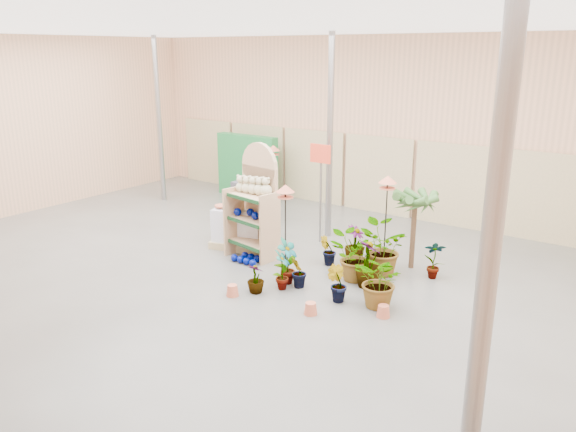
% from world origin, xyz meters
% --- Properties ---
extents(room, '(15.20, 12.10, 4.70)m').
position_xyz_m(room, '(0.00, 0.91, 2.21)').
color(room, '#53534F').
rests_on(room, ground).
extents(display_shelf, '(1.08, 0.78, 2.35)m').
position_xyz_m(display_shelf, '(-0.52, 1.55, 1.08)').
color(display_shelf, tan).
rests_on(display_shelf, ground).
extents(teddy_bears, '(0.88, 0.24, 0.38)m').
position_xyz_m(teddy_bears, '(-0.48, 1.44, 1.49)').
color(teddy_bears, beige).
rests_on(teddy_bears, display_shelf).
extents(gazing_balls_shelf, '(0.86, 0.30, 0.16)m').
position_xyz_m(gazing_balls_shelf, '(-0.52, 1.41, 0.92)').
color(gazing_balls_shelf, '#000C68').
rests_on(gazing_balls_shelf, display_shelf).
extents(gazing_balls_floor, '(0.63, 0.39, 0.15)m').
position_xyz_m(gazing_balls_floor, '(-0.42, 1.07, 0.07)').
color(gazing_balls_floor, '#000C68').
rests_on(gazing_balls_floor, ground).
extents(pallet_stack, '(1.42, 1.27, 0.90)m').
position_xyz_m(pallet_stack, '(-1.14, 1.84, 0.44)').
color(pallet_stack, tan).
rests_on(pallet_stack, ground).
extents(charcoal_planters, '(0.80, 0.50, 1.00)m').
position_xyz_m(charcoal_planters, '(-2.17, 3.32, 0.50)').
color(charcoal_planters, '#302F35').
rests_on(charcoal_planters, ground).
extents(trellis_stock, '(2.00, 0.30, 1.80)m').
position_xyz_m(trellis_stock, '(-3.80, 5.20, 0.90)').
color(trellis_stock, '#1D7235').
rests_on(trellis_stock, ground).
extents(offer_sign, '(0.50, 0.08, 2.20)m').
position_xyz_m(offer_sign, '(0.10, 2.98, 1.57)').
color(offer_sign, gray).
rests_on(offer_sign, ground).
extents(bird_table_front, '(0.34, 0.34, 1.76)m').
position_xyz_m(bird_table_front, '(0.58, 1.03, 1.63)').
color(bird_table_front, black).
rests_on(bird_table_front, ground).
extents(bird_table_right, '(0.34, 0.34, 1.90)m').
position_xyz_m(bird_table_right, '(2.04, 2.23, 1.77)').
color(bird_table_right, black).
rests_on(bird_table_right, ground).
extents(bird_table_back, '(0.34, 0.34, 1.79)m').
position_xyz_m(bird_table_back, '(-2.16, 4.29, 1.66)').
color(bird_table_back, black).
rests_on(bird_table_back, ground).
extents(palm, '(0.70, 0.70, 1.65)m').
position_xyz_m(palm, '(2.38, 2.75, 1.40)').
color(palm, brown).
rests_on(palm, ground).
extents(potted_plant_0, '(0.32, 0.47, 0.86)m').
position_xyz_m(potted_plant_0, '(0.87, 0.69, 0.43)').
color(potted_plant_0, '#37622A').
rests_on(potted_plant_0, ground).
extents(potted_plant_1, '(0.39, 0.42, 0.60)m').
position_xyz_m(potted_plant_1, '(1.15, 0.65, 0.30)').
color(potted_plant_1, '#37622A').
rests_on(potted_plant_1, ground).
extents(potted_plant_2, '(1.11, 1.10, 0.93)m').
position_xyz_m(potted_plant_2, '(1.76, 1.51, 0.47)').
color(potted_plant_2, '#37622A').
rests_on(potted_plant_2, ground).
extents(potted_plant_3, '(0.67, 0.67, 0.90)m').
position_xyz_m(potted_plant_3, '(2.12, 1.44, 0.45)').
color(potted_plant_3, '#37622A').
rests_on(potted_plant_3, ground).
extents(potted_plant_4, '(0.47, 0.41, 0.74)m').
position_xyz_m(potted_plant_4, '(2.94, 2.50, 0.37)').
color(potted_plant_4, '#37622A').
rests_on(potted_plant_4, ground).
extents(potted_plant_5, '(0.40, 0.42, 0.60)m').
position_xyz_m(potted_plant_5, '(0.98, 1.91, 0.30)').
color(potted_plant_5, '#37622A').
rests_on(potted_plant_5, ground).
extents(potted_plant_6, '(1.03, 0.93, 1.02)m').
position_xyz_m(potted_plant_6, '(2.03, 2.09, 0.51)').
color(potted_plant_6, '#37622A').
rests_on(potted_plant_6, ground).
extents(potted_plant_7, '(0.31, 0.31, 0.53)m').
position_xyz_m(potted_plant_7, '(0.65, 0.04, 0.27)').
color(potted_plant_7, '#37622A').
rests_on(potted_plant_7, ground).
extents(potted_plant_8, '(0.39, 0.47, 0.75)m').
position_xyz_m(potted_plant_8, '(0.95, 0.42, 0.37)').
color(potted_plant_8, '#37622A').
rests_on(potted_plant_8, ground).
extents(potted_plant_9, '(0.36, 0.29, 0.63)m').
position_xyz_m(potted_plant_9, '(1.99, 0.57, 0.32)').
color(potted_plant_9, '#37622A').
rests_on(potted_plant_9, ground).
extents(potted_plant_10, '(0.89, 0.79, 0.93)m').
position_xyz_m(potted_plant_10, '(2.70, 0.79, 0.46)').
color(potted_plant_10, '#37622A').
rests_on(potted_plant_10, ground).
extents(potted_plant_11, '(0.44, 0.44, 0.75)m').
position_xyz_m(potted_plant_11, '(1.32, 2.39, 0.37)').
color(potted_plant_11, '#37622A').
rests_on(potted_plant_11, ground).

